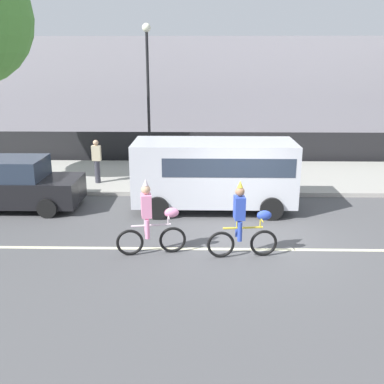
% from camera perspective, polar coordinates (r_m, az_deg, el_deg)
% --- Properties ---
extents(ground_plane, '(80.00, 80.00, 0.00)m').
position_cam_1_polar(ground_plane, '(11.99, 6.63, -6.27)').
color(ground_plane, '#4C4C4F').
extents(road_centre_line, '(36.00, 0.14, 0.01)m').
position_cam_1_polar(road_centre_line, '(11.53, 6.86, -7.22)').
color(road_centre_line, beige).
rests_on(road_centre_line, ground).
extents(sidewalk_curb, '(60.00, 5.00, 0.15)m').
position_cam_1_polar(sidewalk_curb, '(18.12, 4.78, 1.98)').
color(sidewalk_curb, '#9E9B93').
rests_on(sidewalk_curb, ground).
extents(fence_line, '(40.00, 0.08, 1.40)m').
position_cam_1_polar(fence_line, '(20.80, 4.35, 5.67)').
color(fence_line, black).
rests_on(fence_line, ground).
extents(building_backdrop, '(28.00, 8.00, 5.77)m').
position_cam_1_polar(building_backdrop, '(29.05, 1.99, 13.17)').
color(building_backdrop, '#99939E').
rests_on(building_backdrop, ground).
extents(parade_cyclist_pink, '(1.70, 0.54, 1.92)m').
position_cam_1_polar(parade_cyclist_pink, '(10.94, -5.17, -3.78)').
color(parade_cyclist_pink, black).
rests_on(parade_cyclist_pink, ground).
extents(parade_cyclist_cobalt, '(1.72, 0.50, 1.92)m').
position_cam_1_polar(parade_cyclist_cobalt, '(10.81, 6.57, -4.08)').
color(parade_cyclist_cobalt, black).
rests_on(parade_cyclist_cobalt, ground).
extents(parked_van_silver, '(5.00, 2.22, 2.18)m').
position_cam_1_polar(parked_van_silver, '(14.11, 3.10, 2.82)').
color(parked_van_silver, silver).
rests_on(parked_van_silver, ground).
extents(parked_car_black, '(4.10, 1.92, 1.64)m').
position_cam_1_polar(parked_car_black, '(15.33, -21.63, 0.84)').
color(parked_car_black, black).
rests_on(parked_car_black, ground).
extents(street_lamp_post, '(0.36, 0.36, 5.86)m').
position_cam_1_polar(street_lamp_post, '(19.47, -5.65, 14.64)').
color(street_lamp_post, black).
rests_on(street_lamp_post, sidewalk_curb).
extents(pedestrian_onlooker, '(0.32, 0.20, 1.62)m').
position_cam_1_polar(pedestrian_onlooker, '(17.04, -12.00, 3.97)').
color(pedestrian_onlooker, '#33333D').
rests_on(pedestrian_onlooker, sidewalk_curb).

